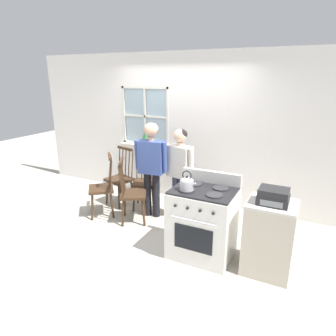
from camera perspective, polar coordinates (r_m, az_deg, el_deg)
The scene contains 13 objects.
ground_plane at distance 4.80m, azimuth -4.56°, elevation -11.30°, with size 16.00×16.00×0.00m, color #B2AD9E.
wall_back at distance 5.53m, azimuth 2.96°, elevation 7.31°, with size 6.40×0.16×2.70m.
chair_by_window at distance 5.16m, azimuth -12.38°, elevation -3.83°, with size 0.58×0.58×1.05m.
chair_near_wall at distance 5.33m, azimuth -4.34°, elevation -2.75°, with size 0.53×0.52×1.05m.
chair_center_cluster at distance 5.56m, azimuth -9.10°, elevation -2.08°, with size 0.51×0.50×1.05m.
chair_near_stove at distance 4.84m, azimuth -6.88°, elevation -4.95°, with size 0.55×0.56×1.05m.
person_elderly_left at distance 4.85m, azimuth -3.19°, elevation 1.43°, with size 0.56×0.26×1.58m.
person_teen_center at distance 4.80m, azimuth 2.24°, elevation 0.51°, with size 0.57×0.31×1.50m.
stove at distance 3.96m, azimuth 6.62°, elevation -10.18°, with size 0.80×0.68×1.08m.
kettle at distance 3.69m, azimuth 3.60°, elevation -2.88°, with size 0.21×0.17×0.25m.
potted_plant at distance 5.85m, azimuth -4.42°, elevation 5.44°, with size 0.13×0.12×0.34m.
side_counter at distance 3.83m, azimuth 18.67°, elevation -12.47°, with size 0.55×0.50×0.90m.
stereo at distance 3.59m, azimuth 19.44°, elevation -5.12°, with size 0.34×0.29×0.18m.
Camera 1 is at (2.22, -3.59, 2.29)m, focal length 32.00 mm.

